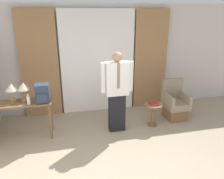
% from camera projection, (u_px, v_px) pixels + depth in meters
% --- Properties ---
extents(wall_back, '(10.00, 0.06, 2.70)m').
position_uv_depth(wall_back, '(97.00, 59.00, 5.59)').
color(wall_back, beige).
rests_on(wall_back, ground_plane).
extents(curtain_sheer_center, '(1.85, 0.06, 2.58)m').
position_uv_depth(curtain_sheer_center, '(98.00, 63.00, 5.49)').
color(curtain_sheer_center, white).
rests_on(curtain_sheer_center, ground_plane).
extents(curtain_drape_left, '(0.89, 0.06, 2.58)m').
position_uv_depth(curtain_drape_left, '(40.00, 65.00, 5.19)').
color(curtain_drape_left, '#997047').
rests_on(curtain_drape_left, ground_plane).
extents(curtain_drape_right, '(0.89, 0.06, 2.58)m').
position_uv_depth(curtain_drape_right, '(150.00, 60.00, 5.79)').
color(curtain_drape_right, '#997047').
rests_on(curtain_drape_right, ground_plane).
extents(desk, '(1.28, 0.46, 0.79)m').
position_uv_depth(desk, '(20.00, 109.00, 4.38)').
color(desk, brown).
rests_on(desk, ground_plane).
extents(table_lamp_left, '(0.24, 0.24, 0.38)m').
position_uv_depth(table_lamp_left, '(12.00, 88.00, 4.30)').
color(table_lamp_left, '#9E7F47').
rests_on(table_lamp_left, desk).
extents(table_lamp_right, '(0.24, 0.24, 0.38)m').
position_uv_depth(table_lamp_right, '(24.00, 87.00, 4.35)').
color(table_lamp_right, '#9E7F47').
rests_on(table_lamp_right, desk).
extents(bottle_near_edge, '(0.07, 0.07, 0.20)m').
position_uv_depth(bottle_near_edge, '(29.00, 100.00, 4.22)').
color(bottle_near_edge, silver).
rests_on(bottle_near_edge, desk).
extents(backpack, '(0.26, 0.27, 0.37)m').
position_uv_depth(backpack, '(42.00, 93.00, 4.29)').
color(backpack, '#2D384C').
rests_on(backpack, desk).
extents(person, '(0.69, 0.23, 1.75)m').
position_uv_depth(person, '(117.00, 90.00, 4.58)').
color(person, black).
rests_on(person, ground_plane).
extents(armchair, '(0.52, 0.59, 0.95)m').
position_uv_depth(armchair, '(175.00, 104.00, 5.36)').
color(armchair, brown).
rests_on(armchair, ground_plane).
extents(side_table, '(0.42, 0.42, 0.54)m').
position_uv_depth(side_table, '(153.00, 111.00, 4.97)').
color(side_table, brown).
rests_on(side_table, ground_plane).
extents(book, '(0.18, 0.24, 0.03)m').
position_uv_depth(book, '(154.00, 104.00, 4.90)').
color(book, maroon).
rests_on(book, side_table).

